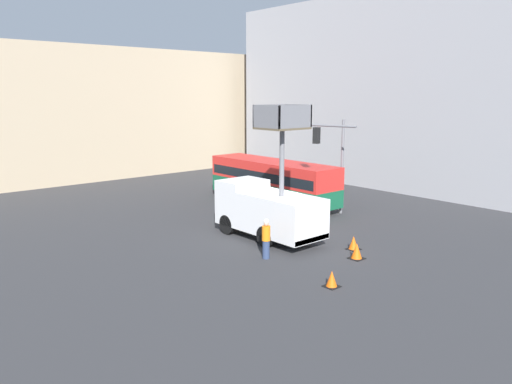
{
  "coord_description": "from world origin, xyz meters",
  "views": [
    {
      "loc": [
        -18.03,
        -18.26,
        7.3
      ],
      "look_at": [
        -1.39,
        0.84,
        2.3
      ],
      "focal_mm": 35.0,
      "sensor_mm": 36.0,
      "label": 1
    }
  ],
  "objects_px": {
    "utility_truck": "(268,208)",
    "traffic_light_pole": "(333,152)",
    "city_bus": "(273,179)",
    "traffic_cone_far_side": "(353,243)",
    "road_worker_near_truck": "(266,239)",
    "traffic_cone_mid_road": "(332,279)",
    "road_worker_directing": "(303,210)",
    "traffic_cone_near_truck": "(357,251)"
  },
  "relations": [
    {
      "from": "city_bus",
      "to": "traffic_cone_mid_road",
      "type": "bearing_deg",
      "value": 159.69
    },
    {
      "from": "traffic_light_pole",
      "to": "traffic_cone_far_side",
      "type": "bearing_deg",
      "value": -130.23
    },
    {
      "from": "traffic_cone_far_side",
      "to": "road_worker_directing",
      "type": "bearing_deg",
      "value": 74.77
    },
    {
      "from": "road_worker_near_truck",
      "to": "city_bus",
      "type": "bearing_deg",
      "value": -100.08
    },
    {
      "from": "road_worker_directing",
      "to": "traffic_cone_near_truck",
      "type": "distance_m",
      "value": 5.91
    },
    {
      "from": "road_worker_directing",
      "to": "traffic_light_pole",
      "type": "bearing_deg",
      "value": -136.41
    },
    {
      "from": "utility_truck",
      "to": "city_bus",
      "type": "bearing_deg",
      "value": 45.3
    },
    {
      "from": "traffic_light_pole",
      "to": "road_worker_near_truck",
      "type": "relative_size",
      "value": 3.13
    },
    {
      "from": "utility_truck",
      "to": "traffic_cone_far_side",
      "type": "xyz_separation_m",
      "value": [
        1.84,
        -4.06,
        -1.32
      ]
    },
    {
      "from": "city_bus",
      "to": "road_worker_directing",
      "type": "xyz_separation_m",
      "value": [
        -2.6,
        -5.27,
        -0.8
      ]
    },
    {
      "from": "utility_truck",
      "to": "traffic_cone_near_truck",
      "type": "height_order",
      "value": "utility_truck"
    },
    {
      "from": "city_bus",
      "to": "traffic_cone_far_side",
      "type": "distance_m",
      "value": 10.6
    },
    {
      "from": "traffic_cone_near_truck",
      "to": "traffic_cone_mid_road",
      "type": "relative_size",
      "value": 1.13
    },
    {
      "from": "traffic_cone_far_side",
      "to": "city_bus",
      "type": "bearing_deg",
      "value": 68.65
    },
    {
      "from": "traffic_light_pole",
      "to": "traffic_cone_mid_road",
      "type": "distance_m",
      "value": 11.81
    },
    {
      "from": "traffic_cone_near_truck",
      "to": "traffic_cone_far_side",
      "type": "height_order",
      "value": "traffic_cone_near_truck"
    },
    {
      "from": "utility_truck",
      "to": "road_worker_directing",
      "type": "bearing_deg",
      "value": 8.34
    },
    {
      "from": "city_bus",
      "to": "traffic_cone_far_side",
      "type": "bearing_deg",
      "value": 172.32
    },
    {
      "from": "traffic_light_pole",
      "to": "road_worker_directing",
      "type": "distance_m",
      "value": 4.2
    },
    {
      "from": "utility_truck",
      "to": "traffic_light_pole",
      "type": "bearing_deg",
      "value": 8.1
    },
    {
      "from": "traffic_cone_far_side",
      "to": "road_worker_near_truck",
      "type": "bearing_deg",
      "value": 156.36
    },
    {
      "from": "traffic_cone_near_truck",
      "to": "traffic_cone_far_side",
      "type": "distance_m",
      "value": 1.35
    },
    {
      "from": "city_bus",
      "to": "traffic_light_pole",
      "type": "distance_m",
      "value": 5.35
    },
    {
      "from": "city_bus",
      "to": "road_worker_near_truck",
      "type": "height_order",
      "value": "city_bus"
    },
    {
      "from": "utility_truck",
      "to": "traffic_cone_far_side",
      "type": "height_order",
      "value": "utility_truck"
    },
    {
      "from": "traffic_cone_mid_road",
      "to": "road_worker_directing",
      "type": "bearing_deg",
      "value": 50.88
    },
    {
      "from": "city_bus",
      "to": "traffic_cone_mid_road",
      "type": "xyz_separation_m",
      "value": [
        -8.21,
        -12.17,
        -1.44
      ]
    },
    {
      "from": "traffic_cone_near_truck",
      "to": "road_worker_near_truck",
      "type": "bearing_deg",
      "value": 138.47
    },
    {
      "from": "utility_truck",
      "to": "traffic_cone_mid_road",
      "type": "bearing_deg",
      "value": -111.52
    },
    {
      "from": "road_worker_directing",
      "to": "traffic_cone_mid_road",
      "type": "relative_size",
      "value": 2.93
    },
    {
      "from": "road_worker_near_truck",
      "to": "road_worker_directing",
      "type": "bearing_deg",
      "value": -118.09
    },
    {
      "from": "road_worker_directing",
      "to": "traffic_cone_far_side",
      "type": "xyz_separation_m",
      "value": [
        -1.23,
        -4.51,
        -0.63
      ]
    },
    {
      "from": "traffic_light_pole",
      "to": "traffic_cone_far_side",
      "type": "height_order",
      "value": "traffic_light_pole"
    },
    {
      "from": "traffic_light_pole",
      "to": "road_worker_directing",
      "type": "xyz_separation_m",
      "value": [
        -2.93,
        -0.4,
        -2.98
      ]
    },
    {
      "from": "traffic_light_pole",
      "to": "city_bus",
      "type": "bearing_deg",
      "value": 93.9
    },
    {
      "from": "city_bus",
      "to": "traffic_cone_mid_road",
      "type": "distance_m",
      "value": 14.75
    },
    {
      "from": "utility_truck",
      "to": "city_bus",
      "type": "height_order",
      "value": "utility_truck"
    },
    {
      "from": "city_bus",
      "to": "traffic_cone_far_side",
      "type": "xyz_separation_m",
      "value": [
        -3.83,
        -9.78,
        -1.43
      ]
    },
    {
      "from": "traffic_cone_mid_road",
      "to": "utility_truck",
      "type": "bearing_deg",
      "value": 68.48
    },
    {
      "from": "traffic_cone_near_truck",
      "to": "traffic_cone_far_side",
      "type": "relative_size",
      "value": 1.1
    },
    {
      "from": "traffic_cone_far_side",
      "to": "traffic_light_pole",
      "type": "bearing_deg",
      "value": 49.77
    },
    {
      "from": "utility_truck",
      "to": "road_worker_near_truck",
      "type": "relative_size",
      "value": 3.68
    }
  ]
}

